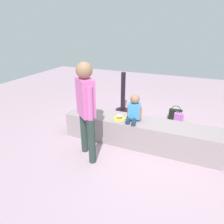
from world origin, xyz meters
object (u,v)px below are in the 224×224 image
at_px(adult_standing, 86,104).
at_px(party_cup_red, 140,124).
at_px(water_bottle_near_gift, 100,116).
at_px(child_seated, 134,110).
at_px(gift_bag, 178,121).
at_px(cake_plate, 120,118).
at_px(handbag_brown_canvas, 120,123).
at_px(handbag_black_leather, 175,115).
at_px(cake_box_white, 154,125).

distance_m(adult_standing, party_cup_red, 1.75).
distance_m(water_bottle_near_gift, party_cup_red, 0.93).
bearing_deg(water_bottle_near_gift, child_seated, -32.92).
relative_size(adult_standing, gift_bag, 4.26).
distance_m(cake_plate, party_cup_red, 0.91).
height_order(cake_plate, handbag_brown_canvas, cake_plate).
bearing_deg(handbag_black_leather, handbag_brown_canvas, -142.58).
distance_m(gift_bag, handbag_black_leather, 0.37).
xyz_separation_m(adult_standing, gift_bag, (1.28, 1.64, -0.78)).
distance_m(party_cup_red, cake_box_white, 0.32).
distance_m(cake_plate, cake_box_white, 1.08).
bearing_deg(handbag_black_leather, water_bottle_near_gift, -156.61).
height_order(child_seated, water_bottle_near_gift, child_seated).
bearing_deg(water_bottle_near_gift, handbag_brown_canvas, -12.66).
xyz_separation_m(party_cup_red, handbag_brown_canvas, (-0.38, -0.22, 0.06)).
bearing_deg(handbag_black_leather, cake_plate, -122.63).
bearing_deg(party_cup_red, cake_box_white, 14.28).
distance_m(water_bottle_near_gift, handbag_black_leather, 1.75).
xyz_separation_m(child_seated, party_cup_red, (-0.07, 0.74, -0.64)).
height_order(cake_box_white, handbag_black_leather, handbag_black_leather).
bearing_deg(child_seated, water_bottle_near_gift, 147.08).
bearing_deg(gift_bag, party_cup_red, -163.36).
distance_m(cake_box_white, handbag_black_leather, 0.64).
relative_size(water_bottle_near_gift, handbag_black_leather, 0.63).
distance_m(adult_standing, handbag_black_leather, 2.46).
bearing_deg(adult_standing, party_cup_red, 70.69).
height_order(adult_standing, party_cup_red, adult_standing).
xyz_separation_m(gift_bag, party_cup_red, (-0.78, -0.23, -0.12)).
xyz_separation_m(cake_plate, water_bottle_near_gift, (-0.73, 0.67, -0.39)).
height_order(cake_box_white, handbag_brown_canvas, handbag_brown_canvas).
relative_size(cake_plate, cake_box_white, 0.72).
bearing_deg(party_cup_red, water_bottle_near_gift, -173.67).
height_order(cake_plate, water_bottle_near_gift, cake_plate).
height_order(gift_bag, cake_box_white, gift_bag).
relative_size(adult_standing, cake_plate, 7.00).
bearing_deg(adult_standing, cake_box_white, 61.63).
xyz_separation_m(adult_standing, water_bottle_near_gift, (-0.43, 1.31, -0.84)).
height_order(child_seated, handbag_brown_canvas, child_seated).
distance_m(cake_box_white, handbag_brown_canvas, 0.76).
relative_size(gift_bag, party_cup_red, 4.04).
bearing_deg(gift_bag, cake_box_white, -161.83).
distance_m(water_bottle_near_gift, cake_box_white, 1.25).
height_order(adult_standing, handbag_black_leather, adult_standing).
height_order(gift_bag, handbag_black_leather, gift_bag).
xyz_separation_m(child_seated, adult_standing, (-0.56, -0.67, 0.26)).
bearing_deg(cake_plate, child_seated, 5.66).
xyz_separation_m(water_bottle_near_gift, party_cup_red, (0.92, 0.10, -0.06)).
xyz_separation_m(adult_standing, cake_plate, (0.31, 0.64, -0.45)).
height_order(party_cup_red, handbag_brown_canvas, handbag_brown_canvas).
xyz_separation_m(gift_bag, handbag_brown_canvas, (-1.16, -0.46, -0.06)).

